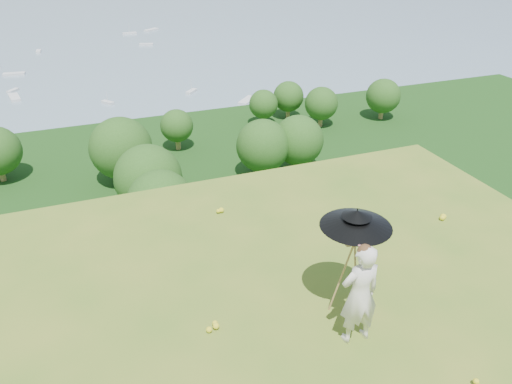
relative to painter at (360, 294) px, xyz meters
name	(u,v)px	position (x,y,z in m)	size (l,w,h in m)	color
forest_slope	(138,322)	(-1.15, 34.18, -29.88)	(140.00, 56.00, 22.00)	#143C10
shoreline_tier	(105,199)	(-1.15, 74.18, -36.88)	(170.00, 28.00, 8.00)	#6F6C59
bay_water	(64,25)	(-1.15, 239.18, -34.88)	(700.00, 700.00, 0.00)	slate
slope_trees	(119,198)	(-1.15, 34.18, -15.88)	(110.00, 50.00, 6.00)	#1E4514
harbor_town	(99,165)	(-1.15, 74.18, -30.38)	(110.00, 22.00, 5.00)	silver
moored_boats	(31,71)	(-13.65, 160.18, -34.53)	(140.00, 140.00, 0.70)	silver
wildflowers	(305,384)	(-1.15, -0.57, -0.82)	(10.00, 10.50, 0.12)	yellow
painter	(360,294)	(0.00, 0.00, 0.00)	(0.64, 0.42, 1.76)	beige
field_easel	(352,270)	(0.20, 0.58, -0.02)	(0.66, 0.66, 1.73)	olive
sun_umbrella	(356,225)	(0.21, 0.61, 0.83)	(1.12, 1.12, 0.58)	black
painter_cap	(365,249)	(0.00, 0.00, 0.83)	(0.22, 0.26, 0.10)	#CF727F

